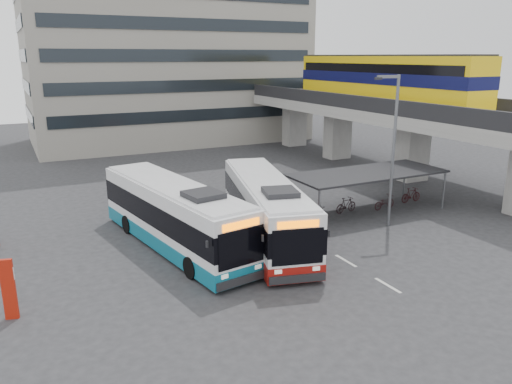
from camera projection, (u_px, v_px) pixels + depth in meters
name	position (u px, v px, depth m)	size (l,w,h in m)	color
ground	(271.00, 249.00, 25.59)	(120.00, 120.00, 0.00)	#28282B
viaduct	(381.00, 97.00, 41.74)	(8.00, 32.00, 9.68)	gray
bike_shelter	(366.00, 186.00, 31.41)	(10.00, 4.00, 2.54)	#595B60
office_block	(166.00, 29.00, 55.90)	(30.00, 15.00, 25.00)	gray
road_markings	(346.00, 261.00, 24.09)	(0.15, 7.60, 0.01)	beige
bus_main	(266.00, 210.00, 26.56)	(5.60, 12.25, 3.55)	white
bus_teal	(175.00, 216.00, 25.49)	(4.55, 12.45, 3.60)	white
pedestrian	(217.00, 245.00, 24.06)	(0.55, 0.36, 1.51)	black
lamp_post	(392.00, 143.00, 27.79)	(1.50, 0.44, 8.60)	#595B60
sign_totem_south	(9.00, 288.00, 18.49)	(0.51, 0.28, 2.40)	#AA1A0A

